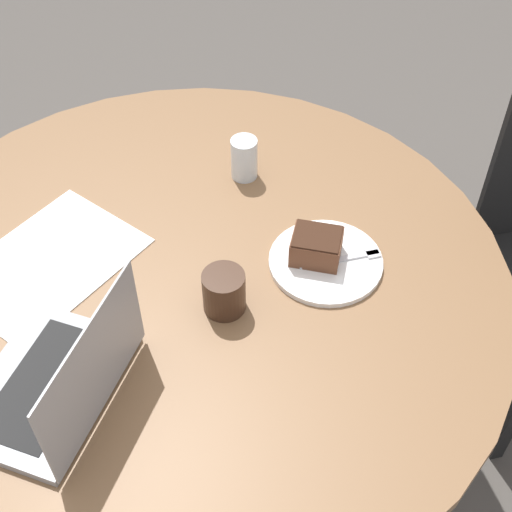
# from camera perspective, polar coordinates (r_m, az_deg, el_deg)

# --- Properties ---
(ground_plane) EXTENTS (12.00, 12.00, 0.00)m
(ground_plane) POSITION_cam_1_polar(r_m,az_deg,el_deg) (2.04, -4.15, -14.87)
(ground_plane) COLOR #4C4742
(dining_table) EXTENTS (1.32, 1.32, 0.71)m
(dining_table) POSITION_cam_1_polar(r_m,az_deg,el_deg) (1.53, -5.37, -4.09)
(dining_table) COLOR brown
(dining_table) RESTS_ON ground_plane
(paper_document) EXTENTS (0.44, 0.41, 0.00)m
(paper_document) POSITION_cam_1_polar(r_m,az_deg,el_deg) (1.52, -16.29, -0.53)
(paper_document) COLOR white
(paper_document) RESTS_ON dining_table
(plate) EXTENTS (0.23, 0.23, 0.01)m
(plate) POSITION_cam_1_polar(r_m,az_deg,el_deg) (1.46, 5.59, -0.46)
(plate) COLOR white
(plate) RESTS_ON dining_table
(cake_slice) EXTENTS (0.13, 0.12, 0.06)m
(cake_slice) POSITION_cam_1_polar(r_m,az_deg,el_deg) (1.44, 4.85, 0.78)
(cake_slice) COLOR brown
(cake_slice) RESTS_ON plate
(fork) EXTENTS (0.17, 0.04, 0.00)m
(fork) POSITION_cam_1_polar(r_m,az_deg,el_deg) (1.46, 7.38, -0.14)
(fork) COLOR silver
(fork) RESTS_ON plate
(coffee_glass) EXTENTS (0.08, 0.08, 0.09)m
(coffee_glass) POSITION_cam_1_polar(r_m,az_deg,el_deg) (1.35, -2.58, -2.87)
(coffee_glass) COLOR #3D2619
(coffee_glass) RESTS_ON dining_table
(water_glass) EXTENTS (0.06, 0.06, 0.10)m
(water_glass) POSITION_cam_1_polar(r_m,az_deg,el_deg) (1.63, -0.95, 7.82)
(water_glass) COLOR silver
(water_glass) RESTS_ON dining_table
(laptop) EXTENTS (0.38, 0.38, 0.22)m
(laptop) POSITION_cam_1_polar(r_m,az_deg,el_deg) (1.29, -15.56, -9.68)
(laptop) COLOR gray
(laptop) RESTS_ON dining_table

